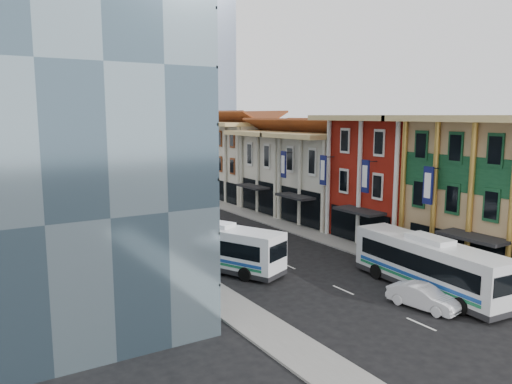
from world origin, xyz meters
TOP-DOWN VIEW (x-y plane):
  - ground at (0.00, 0.00)m, footprint 200.00×200.00m
  - sidewalk_right at (8.50, 22.00)m, footprint 3.00×90.00m
  - sidewalk_left at (-8.50, 22.00)m, footprint 3.00×90.00m
  - shophouse_tan at (14.00, 5.00)m, footprint 8.00×14.00m
  - shophouse_red at (14.00, 17.00)m, footprint 8.00×10.00m
  - shophouse_cream_near at (14.00, 26.50)m, footprint 8.00×9.00m
  - shophouse_cream_mid at (14.00, 35.50)m, footprint 8.00×9.00m
  - shophouse_cream_far at (14.00, 46.00)m, footprint 8.00×12.00m
  - office_tower at (-17.00, 19.00)m, footprint 12.00×26.00m
  - office_block_far at (-16.00, 42.00)m, footprint 10.00×18.00m
  - bus_left_near at (-5.50, 17.58)m, footprint 7.77×12.36m
  - bus_left_far at (-5.50, 35.61)m, footprint 5.28×11.69m
  - bus_right at (4.98, 4.70)m, footprint 3.99×12.88m
  - sedan_right at (2.10, 2.64)m, footprint 2.44×4.91m

SIDE VIEW (x-z plane):
  - ground at x=0.00m, z-range 0.00..0.00m
  - sidewalk_right at x=8.50m, z-range 0.00..0.15m
  - sidewalk_left at x=-8.50m, z-range 0.00..0.15m
  - sedan_right at x=2.10m, z-range 0.00..1.55m
  - bus_left_far at x=-5.50m, z-range 0.00..3.65m
  - bus_left_near at x=-5.50m, z-range 0.00..3.94m
  - bus_right at x=4.98m, z-range 0.00..4.07m
  - shophouse_cream_near at x=14.00m, z-range 0.00..10.00m
  - shophouse_cream_mid at x=14.00m, z-range 0.00..10.00m
  - shophouse_cream_far at x=14.00m, z-range 0.00..11.00m
  - shophouse_tan at x=14.00m, z-range 0.00..12.00m
  - shophouse_red at x=14.00m, z-range 0.00..12.00m
  - office_block_far at x=-16.00m, z-range 0.00..14.00m
  - office_tower at x=-17.00m, z-range 0.00..30.00m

